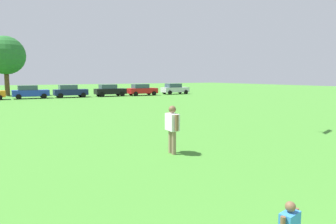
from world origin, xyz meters
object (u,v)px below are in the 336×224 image
object	(u,v)px
parked_car_black_3	(110,90)
parked_car_silver_5	(175,89)
parked_car_navy_2	(70,91)
tree_far_right	(5,55)
parked_car_blue_1	(30,92)
adult_bystander	(172,125)
parked_car_red_4	(142,90)

from	to	relation	value
parked_car_black_3	parked_car_silver_5	world-z (taller)	same
parked_car_navy_2	tree_far_right	distance (m)	12.02
parked_car_blue_1	tree_far_right	bearing A→B (deg)	106.13
adult_bystander	parked_car_blue_1	distance (m)	33.08
adult_bystander	tree_far_right	distance (m)	41.45
parked_car_silver_5	tree_far_right	xyz separation A→B (m)	(-23.33, 8.46, 4.95)
parked_car_blue_1	parked_car_silver_5	xyz separation A→B (m)	(21.04, -0.52, 0.00)
parked_car_silver_5	parked_car_navy_2	bearing A→B (deg)	179.33
parked_car_navy_2	parked_car_red_4	distance (m)	10.19
parked_car_silver_5	tree_far_right	size ratio (longest dim) A/B	0.50
parked_car_navy_2	parked_car_silver_5	size ratio (longest dim) A/B	1.00
parked_car_red_4	parked_car_silver_5	distance (m)	6.03
parked_car_red_4	parked_car_blue_1	bearing A→B (deg)	175.57
parked_car_blue_1	parked_car_navy_2	world-z (taller)	same
adult_bystander	parked_car_blue_1	xyz separation A→B (m)	(-1.80, 33.03, -0.20)
parked_car_red_4	adult_bystander	bearing A→B (deg)	-112.57
parked_car_silver_5	parked_car_black_3	bearing A→B (deg)	-179.64
parked_car_navy_2	parked_car_red_4	size ratio (longest dim) A/B	1.00
adult_bystander	parked_car_silver_5	world-z (taller)	adult_bystander
parked_car_red_4	parked_car_silver_5	size ratio (longest dim) A/B	1.00
parked_car_blue_1	parked_car_navy_2	xyz separation A→B (m)	(4.89, -0.33, 0.00)
parked_car_blue_1	parked_car_navy_2	distance (m)	4.90
parked_car_blue_1	tree_far_right	xyz separation A→B (m)	(-2.30, 7.94, 4.95)
parked_car_blue_1	parked_car_red_4	world-z (taller)	same
adult_bystander	parked_car_navy_2	world-z (taller)	adult_bystander
parked_car_blue_1	parked_car_red_4	size ratio (longest dim) A/B	1.00
adult_bystander	parked_car_red_4	world-z (taller)	adult_bystander
parked_car_navy_2	parked_car_silver_5	bearing A→B (deg)	-0.67
adult_bystander	parked_car_red_4	bearing A→B (deg)	-19.41
parked_car_blue_1	adult_bystander	bearing A→B (deg)	-86.88
adult_bystander	tree_far_right	bearing A→B (deg)	8.87
parked_car_black_3	parked_car_silver_5	distance (m)	10.73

